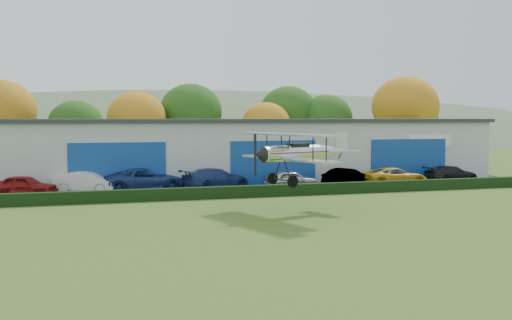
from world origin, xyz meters
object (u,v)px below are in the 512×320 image
object	(u,v)px
car_7	(451,174)
hangar	(253,149)
car_1	(86,182)
car_5	(347,177)
car_2	(146,180)
biplane	(299,151)
car_6	(395,176)
car_4	(291,180)
car_0	(25,186)
car_3	(216,179)

from	to	relation	value
car_7	hangar	bearing A→B (deg)	57.01
car_1	car_5	distance (m)	19.68
car_2	biplane	bearing A→B (deg)	-151.56
car_6	biplane	world-z (taller)	biplane
car_5	biplane	distance (m)	13.73
car_6	biplane	size ratio (longest dim) A/B	0.66
car_2	car_5	distance (m)	15.49
car_4	hangar	bearing A→B (deg)	0.67
car_2	hangar	bearing A→B (deg)	-59.32
car_4	biplane	xyz separation A→B (m)	(-3.26, -10.42, 2.76)
car_2	car_4	world-z (taller)	car_2
car_5	car_7	size ratio (longest dim) A/B	0.91
hangar	car_0	world-z (taller)	hangar
car_2	car_5	bearing A→B (deg)	-97.98
car_0	car_6	bearing A→B (deg)	-74.59
car_1	car_4	world-z (taller)	car_1
car_0	car_1	distance (m)	4.13
car_4	car_3	bearing A→B (deg)	70.77
car_0	car_4	distance (m)	18.92
hangar	car_7	bearing A→B (deg)	-27.46
hangar	car_5	bearing A→B (deg)	-56.23
car_0	biplane	xyz separation A→B (m)	(15.63, -11.48, 2.73)
car_0	car_5	distance (m)	23.68
biplane	hangar	bearing A→B (deg)	63.07
car_5	car_6	bearing A→B (deg)	-120.26
car_0	car_6	size ratio (longest dim) A/B	0.84
car_4	car_6	world-z (taller)	car_6
car_0	car_2	xyz separation A→B (m)	(8.24, 0.71, 0.10)
car_1	car_2	xyz separation A→B (m)	(4.20, -0.11, 0.07)
car_4	car_7	bearing A→B (deg)	-90.86
car_3	car_7	size ratio (longest dim) A/B	1.14
car_6	biplane	xyz separation A→B (m)	(-11.97, -10.30, 2.75)
car_0	car_4	world-z (taller)	car_0
car_2	car_3	xyz separation A→B (m)	(5.17, -0.22, -0.04)
hangar	car_1	size ratio (longest dim) A/B	8.88
car_7	car_4	bearing A→B (deg)	87.04
car_6	car_7	distance (m)	5.70
hangar	car_5	world-z (taller)	hangar
car_0	car_1	size ratio (longest dim) A/B	0.94
car_3	biplane	xyz separation A→B (m)	(2.22, -11.97, 2.68)
car_4	biplane	bearing A→B (deg)	159.18
hangar	car_6	world-z (taller)	hangar
car_2	car_1	bearing A→B (deg)	85.71
car_3	hangar	bearing A→B (deg)	-56.85
car_1	car_7	bearing A→B (deg)	-69.14
car_1	car_6	xyz separation A→B (m)	(23.55, -1.99, -0.05)
hangar	car_1	distance (m)	15.78
car_2	car_3	bearing A→B (deg)	-95.22
car_1	car_2	bearing A→B (deg)	-68.22
hangar	biplane	world-z (taller)	hangar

